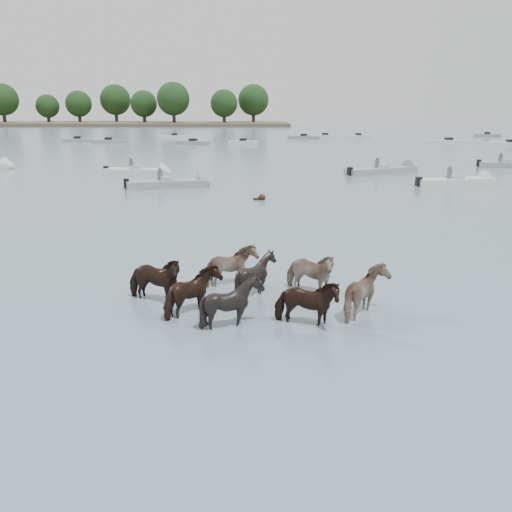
{
  "coord_description": "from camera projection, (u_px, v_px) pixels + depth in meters",
  "views": [
    {
      "loc": [
        2.02,
        -14.1,
        5.13
      ],
      "look_at": [
        1.88,
        0.43,
        1.1
      ],
      "focal_mm": 37.61,
      "sensor_mm": 36.0,
      "label": 1
    }
  ],
  "objects": [
    {
      "name": "swimming_pony",
      "position": [
        261.0,
        198.0,
        30.9
      ],
      "size": [
        0.72,
        0.44,
        0.44
      ],
      "color": "black",
      "rests_on": "ground"
    },
    {
      "name": "ground",
      "position": [
        189.0,
        298.0,
        14.98
      ],
      "size": [
        400.0,
        400.0,
        0.0
      ],
      "primitive_type": "plane",
      "color": "slate",
      "rests_on": "ground"
    },
    {
      "name": "pony_herd",
      "position": [
        256.0,
        287.0,
        14.27
      ],
      "size": [
        7.31,
        4.74,
        1.49
      ],
      "color": "black",
      "rests_on": "ground"
    },
    {
      "name": "motorboat_d",
      "position": [
        465.0,
        182.0,
        36.83
      ],
      "size": [
        6.13,
        2.92,
        1.92
      ],
      "rotation": [
        0.0,
        0.0,
        0.23
      ],
      "color": "silver",
      "rests_on": "ground"
    },
    {
      "name": "shoreline",
      "position": [
        20.0,
        124.0,
        160.02
      ],
      "size": [
        160.0,
        30.0,
        1.0
      ],
      "primitive_type": "cube",
      "color": "#4C4233",
      "rests_on": "ground"
    },
    {
      "name": "motorboat_c",
      "position": [
        390.0,
        170.0,
        43.71
      ],
      "size": [
        6.75,
        4.53,
        1.92
      ],
      "rotation": [
        0.0,
        0.0,
        0.48
      ],
      "color": "gray",
      "rests_on": "ground"
    },
    {
      "name": "treeline",
      "position": [
        31.0,
        102.0,
        159.42
      ],
      "size": [
        151.58,
        23.1,
        12.31
      ],
      "color": "#382619",
      "rests_on": "ground"
    },
    {
      "name": "motorboat_b",
      "position": [
        178.0,
        184.0,
        35.93
      ],
      "size": [
        5.89,
        2.93,
        1.92
      ],
      "rotation": [
        0.0,
        0.0,
        0.25
      ],
      "color": "gray",
      "rests_on": "ground"
    },
    {
      "name": "distant_flotilla",
      "position": [
        248.0,
        140.0,
        84.67
      ],
      "size": [
        103.22,
        27.12,
        0.93
      ],
      "color": "gray",
      "rests_on": "ground"
    },
    {
      "name": "motorboat_a",
      "position": [
        146.0,
        172.0,
        42.47
      ],
      "size": [
        5.7,
        2.15,
        1.92
      ],
      "rotation": [
        0.0,
        0.0,
        -0.1
      ],
      "color": "silver",
      "rests_on": "ground"
    }
  ]
}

